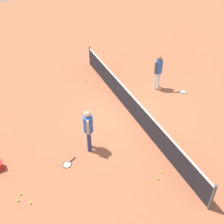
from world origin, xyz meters
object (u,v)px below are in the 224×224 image
object	(u,v)px
player_near_side	(88,127)
tennis_ball_stray_left	(30,203)
tennis_racket_near_player	(68,164)
tennis_ball_near_player	(157,179)
tennis_racket_far_player	(182,92)
tennis_ball_by_net	(87,82)
player_far_side	(158,70)
tennis_ball_baseline	(18,200)
tennis_ball_stray_right	(162,172)
tennis_ball_midcourt	(20,194)

from	to	relation	value
player_near_side	tennis_ball_stray_left	bearing A→B (deg)	-58.64
tennis_racket_near_player	tennis_ball_near_player	size ratio (longest dim) A/B	8.94
tennis_racket_far_player	tennis_ball_by_net	xyz separation A→B (m)	(-2.68, -3.88, 0.02)
player_far_side	tennis_ball_by_net	size ratio (longest dim) A/B	25.76
player_near_side	player_far_side	world-z (taller)	same
player_far_side	tennis_racket_far_player	bearing A→B (deg)	50.35
tennis_racket_far_player	tennis_ball_by_net	size ratio (longest dim) A/B	9.20
player_near_side	tennis_ball_by_net	bearing A→B (deg)	161.71
tennis_ball_stray_left	tennis_ball_baseline	bearing A→B (deg)	-126.79
player_far_side	tennis_ball_stray_left	xyz separation A→B (m)	(4.08, -6.84, -0.98)
player_near_side	tennis_racket_near_player	distance (m)	1.45
tennis_racket_near_player	tennis_ball_by_net	bearing A→B (deg)	153.47
player_far_side	tennis_ball_stray_right	xyz separation A→B (m)	(4.65, -2.59, -0.98)
tennis_ball_by_net	player_near_side	bearing A→B (deg)	-18.29
tennis_ball_baseline	tennis_ball_stray_left	bearing A→B (deg)	53.21
tennis_ball_by_net	tennis_ball_midcourt	size ratio (longest dim) A/B	1.00
tennis_ball_midcourt	tennis_ball_stray_left	bearing A→B (deg)	26.49
tennis_ball_midcourt	tennis_ball_baseline	world-z (taller)	same
player_far_side	tennis_ball_by_net	xyz separation A→B (m)	(-1.88, -2.92, -0.98)
player_near_side	player_far_side	xyz separation A→B (m)	(-2.60, 4.40, 0.00)
tennis_ball_near_player	tennis_ball_stray_left	bearing A→B (deg)	-100.70
player_near_side	tennis_ball_near_player	world-z (taller)	player_near_side
tennis_ball_midcourt	tennis_ball_stray_right	world-z (taller)	same
tennis_ball_by_net	tennis_ball_midcourt	world-z (taller)	same
tennis_racket_near_player	tennis_racket_far_player	size ratio (longest dim) A/B	0.97
player_near_side	tennis_ball_stray_left	xyz separation A→B (m)	(1.49, -2.44, -0.98)
tennis_ball_stray_left	tennis_ball_stray_right	xyz separation A→B (m)	(0.57, 4.25, 0.00)
player_far_side	tennis_racket_near_player	bearing A→B (deg)	-60.62
tennis_ball_baseline	tennis_ball_stray_right	xyz separation A→B (m)	(0.81, 4.57, 0.00)
player_far_side	tennis_racket_near_player	world-z (taller)	player_far_side
tennis_racket_far_player	tennis_ball_baseline	xyz separation A→B (m)	(3.04, -8.13, 0.02)
player_far_side	tennis_ball_midcourt	size ratio (longest dim) A/B	25.76
tennis_ball_near_player	tennis_ball_stray_right	distance (m)	0.33
tennis_ball_midcourt	tennis_ball_stray_left	distance (m)	0.49
tennis_ball_stray_left	tennis_ball_midcourt	bearing A→B (deg)	-153.51
tennis_racket_near_player	tennis_ball_stray_right	world-z (taller)	tennis_ball_stray_right
tennis_ball_near_player	tennis_ball_midcourt	bearing A→B (deg)	-105.85
player_far_side	tennis_ball_by_net	world-z (taller)	player_far_side
tennis_ball_by_net	tennis_racket_far_player	bearing A→B (deg)	55.35
tennis_racket_near_player	tennis_ball_by_net	size ratio (longest dim) A/B	8.94
tennis_racket_far_player	tennis_ball_midcourt	xyz separation A→B (m)	(2.85, -8.02, 0.02)
tennis_racket_far_player	tennis_ball_near_player	size ratio (longest dim) A/B	9.20
tennis_racket_near_player	tennis_ball_stray_right	size ratio (longest dim) A/B	8.94
tennis_ball_midcourt	tennis_ball_baseline	distance (m)	0.22
player_near_side	tennis_ball_stray_right	bearing A→B (deg)	41.31
player_near_side	tennis_racket_far_player	distance (m)	5.75
tennis_racket_far_player	tennis_ball_near_player	xyz separation A→B (m)	(4.03, -3.84, 0.02)
tennis_ball_midcourt	tennis_ball_baseline	xyz separation A→B (m)	(0.20, -0.10, 0.00)
tennis_racket_far_player	tennis_ball_stray_left	bearing A→B (deg)	-67.17
tennis_ball_midcourt	tennis_ball_stray_left	size ratio (longest dim) A/B	1.00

